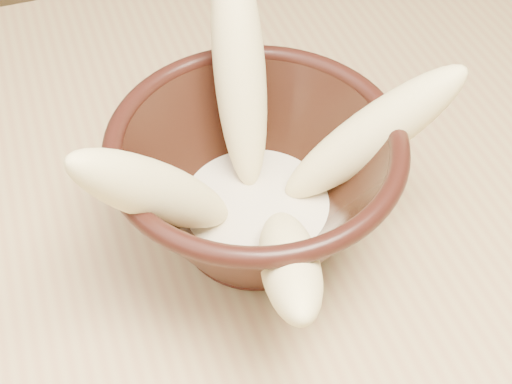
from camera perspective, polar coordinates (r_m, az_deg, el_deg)
table at (r=0.64m, az=11.11°, el=-6.10°), size 1.20×0.80×0.75m
bowl at (r=0.50m, az=0.00°, el=0.72°), size 0.20×0.20×0.11m
milk_puddle at (r=0.52m, az=0.00°, el=-1.30°), size 0.11×0.11×0.02m
banana_upright at (r=0.52m, az=-1.33°, el=9.89°), size 0.06×0.13×0.17m
banana_left at (r=0.45m, az=-7.92°, el=0.01°), size 0.13×0.08×0.15m
banana_right at (r=0.50m, az=9.22°, el=4.51°), size 0.15×0.06×0.13m
banana_front at (r=0.45m, az=2.68°, el=-5.70°), size 0.07×0.15×0.10m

